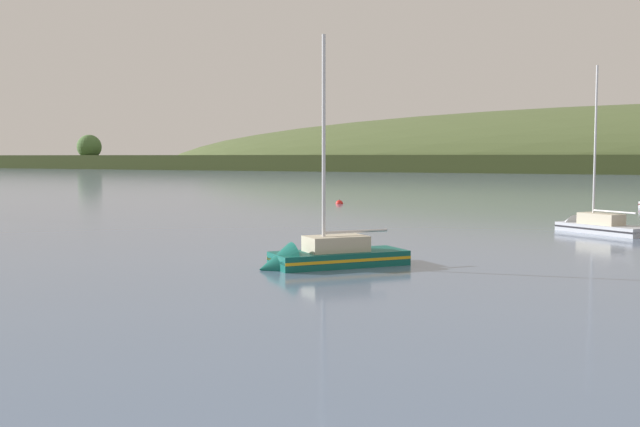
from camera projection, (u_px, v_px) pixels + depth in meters
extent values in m
sphere|color=#476B38|center=(89.00, 147.00, 289.14)|extent=(9.29, 9.29, 9.29)
cube|color=#0F564C|center=(339.00, 264.00, 30.76)|extent=(5.15, 5.57, 1.10)
cone|color=#0F564C|center=(276.00, 268.00, 29.67)|extent=(2.43, 2.35, 2.02)
cube|color=gold|center=(339.00, 258.00, 30.74)|extent=(5.17, 5.58, 0.12)
cube|color=#BCB299|center=(336.00, 244.00, 30.64)|extent=(2.69, 2.82, 0.63)
cylinder|color=silver|center=(324.00, 144.00, 30.12)|extent=(0.15, 0.15, 8.68)
cylinder|color=silver|center=(356.00, 231.00, 30.96)|extent=(1.95, 2.29, 0.12)
cube|color=#ADB2BC|center=(602.00, 232.00, 43.71)|extent=(5.63, 4.60, 0.92)
cone|color=#ADB2BC|center=(565.00, 228.00, 46.11)|extent=(2.13, 2.23, 1.76)
cube|color=black|center=(603.00, 228.00, 43.69)|extent=(5.64, 4.61, 0.10)
cube|color=#BCB299|center=(601.00, 219.00, 43.77)|extent=(2.77, 2.42, 0.64)
cylinder|color=silver|center=(595.00, 145.00, 43.92)|extent=(0.13, 0.13, 9.22)
cylinder|color=silver|center=(614.00, 212.00, 42.95)|extent=(2.48, 1.70, 0.10)
sphere|color=red|center=(339.00, 204.00, 71.01)|extent=(0.70, 0.70, 0.70)
cylinder|color=black|center=(339.00, 200.00, 70.98)|extent=(0.04, 0.04, 0.08)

